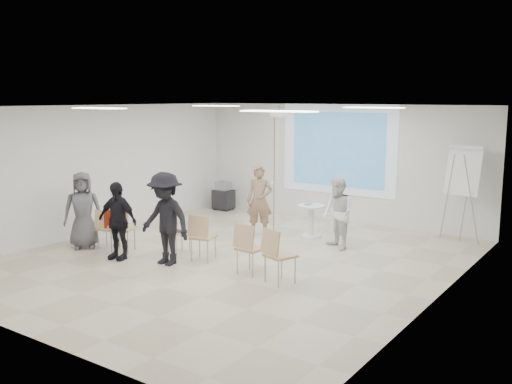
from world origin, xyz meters
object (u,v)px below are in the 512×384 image
Objects in this scene: chair_far_left at (106,226)px; chair_center at (201,234)px; chair_left_inner at (176,229)px; flipchart_easel at (463,172)px; chair_right_far at (276,251)px; laptop at (179,231)px; audience_outer at (83,206)px; player_left at (260,196)px; audience_mid at (165,213)px; audience_left at (117,215)px; pedestal_table at (311,219)px; chair_right_inner at (248,245)px; player_right at (338,210)px; chair_left_mid at (121,226)px; av_cart at (223,197)px.

chair_center is (2.25, 0.43, 0.05)m from chair_far_left.
flipchart_easel reaches higher than chair_left_inner.
chair_far_left is at bearing -159.59° from chair_right_far.
audience_outer is (-1.90, -0.91, 0.46)m from laptop.
audience_outer is at bearing -153.62° from player_left.
flipchart_easel is at bearing 88.42° from chair_right_far.
chair_far_left is 1.90m from audience_mid.
chair_right_far is at bearing 0.95° from audience_left.
audience_outer is at bearing -130.80° from flipchart_easel.
pedestal_table is at bearing 30.10° from chair_far_left.
chair_center is at bearing 174.84° from chair_right_inner.
chair_center is (-1.76, -2.35, -0.30)m from player_right.
chair_right_far is at bearing -22.92° from chair_center.
chair_right_inner is 0.98× the size of chair_right_far.
chair_far_left is at bearing 154.86° from chair_left_mid.
audience_outer is (-4.47, -3.00, 0.07)m from player_right.
audience_outer is (-3.97, -0.46, 0.35)m from chair_right_inner.
chair_far_left is at bearing 178.11° from audience_mid.
audience_outer is (-4.66, -0.33, 0.34)m from chair_right_far.
pedestal_table is at bearing 77.14° from chair_left_inner.
chair_right_far is 3.46m from audience_left.
player_right is 4.52m from audience_left.
chair_right_far reaches higher than av_cart.
laptop is at bearing -129.51° from player_left.
laptop is 2.15m from audience_outer.
chair_center is 0.83m from audience_mid.
laptop is (-2.57, -2.09, -0.39)m from player_right.
audience_outer is at bearing -169.91° from chair_right_inner.
chair_left_mid is 0.52× the size of audience_outer.
chair_left_mid is 1.02× the size of chair_center.
audience_outer reaches higher than chair_center.
player_left is 2.23m from laptop.
av_cart is (-3.65, 1.43, -0.06)m from pedestal_table.
audience_left is at bearing -55.95° from audience_outer.
audience_mid is (1.36, -0.10, 0.45)m from chair_left_mid.
chair_left_inner is at bearing -171.15° from chair_right_far.
chair_right_inner is 2.12m from laptop.
player_left is 2.00m from player_right.
pedestal_table is at bearing 128.34° from chair_right_far.
player_right is 4.52m from chair_left_mid.
audience_mid is (0.41, -0.72, 0.51)m from chair_left_inner.
player_left is at bearing -148.57° from player_right.
audience_outer is 5.02m from av_cart.
chair_right_inner is 0.47× the size of audience_mid.
chair_left_inner is at bearing 93.90° from laptop.
audience_left is at bearing -103.66° from player_right.
chair_right_far reaches higher than chair_right_inner.
player_left is at bearing 36.98° from chair_far_left.
audience_outer reaches higher than pedestal_table.
audience_outer is at bearing -137.98° from chair_left_inner.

